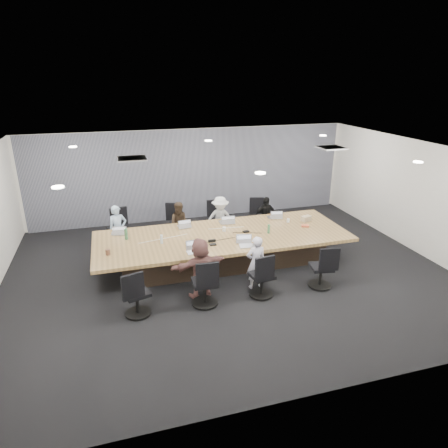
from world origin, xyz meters
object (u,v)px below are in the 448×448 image
object	(u,v)px
chair_6	(262,279)
bottle_clear	(162,239)
chair_4	(137,297)
snack_packet	(305,226)
mug_brown	(108,252)
person_3	(265,217)
person_0	(118,229)
laptop_2	(226,222)
laptop_5	(194,252)
person_1	(180,224)
chair_0	(118,232)
canvas_bag	(306,218)
person_6	(256,263)
laptop_0	(119,233)
bottle_green_left	(126,234)
person_2	(220,219)
chair_5	(205,286)
chair_1	(178,226)
bottle_green_right	(269,229)
laptop_6	(247,246)
chair_2	(217,222)
person_5	(200,268)
conference_table	(223,248)
chair_7	(321,270)
chair_3	(261,219)
laptop_1	(184,226)
stapler	(212,241)
laptop_3	(273,217)

from	to	relation	value
chair_6	bottle_clear	size ratio (longest dim) A/B	3.82
chair_4	snack_packet	distance (m)	4.64
mug_brown	snack_packet	bearing A→B (deg)	4.07
person_3	mug_brown	size ratio (longest dim) A/B	9.62
chair_6	snack_packet	world-z (taller)	snack_packet
person_0	laptop_2	xyz separation A→B (m)	(2.70, -0.55, 0.12)
laptop_5	bottle_clear	bearing A→B (deg)	128.31
person_1	mug_brown	world-z (taller)	person_1
laptop_2	bottle_clear	xyz separation A→B (m)	(-1.79, -0.91, 0.09)
chair_0	person_0	distance (m)	0.40
laptop_2	canvas_bag	world-z (taller)	canvas_bag
person_6	canvas_bag	distance (m)	2.61
chair_0	person_0	xyz separation A→B (m)	(0.00, -0.35, 0.20)
laptop_0	bottle_green_left	size ratio (longest dim) A/B	1.26
laptop_5	mug_brown	size ratio (longest dim) A/B	2.70
person_3	laptop_5	world-z (taller)	person_3
laptop_2	mug_brown	bearing A→B (deg)	25.66
person_2	person_6	distance (m)	2.70
chair_5	chair_1	bearing A→B (deg)	91.16
bottle_green_right	chair_5	bearing A→B (deg)	-142.65
laptop_6	bottle_green_right	size ratio (longest dim) A/B	1.60
chair_2	laptop_2	distance (m)	0.96
person_5	laptop_6	size ratio (longest dim) A/B	3.63
conference_table	person_2	size ratio (longest dim) A/B	4.75
person_6	person_2	bearing A→B (deg)	-91.30
person_6	laptop_6	size ratio (longest dim) A/B	3.36
person_2	laptop_0	bearing A→B (deg)	-161.10
chair_7	laptop_0	bearing A→B (deg)	158.24
person_5	snack_packet	distance (m)	3.27
snack_packet	laptop_0	bearing A→B (deg)	169.27
conference_table	chair_2	size ratio (longest dim) A/B	7.22
chair_3	snack_packet	distance (m)	1.87
laptop_1	bottle_green_left	distance (m)	1.51
chair_3	chair_5	distance (m)	4.22
laptop_1	canvas_bag	world-z (taller)	canvas_bag
conference_table	mug_brown	bearing A→B (deg)	-171.47
chair_2	person_5	distance (m)	3.28
chair_3	stapler	xyz separation A→B (m)	(-2.00, -2.06, 0.39)
chair_1	laptop_5	xyz separation A→B (m)	(-0.08, -2.50, 0.32)
person_0	conference_table	bearing A→B (deg)	-43.72
laptop_0	person_3	bearing A→B (deg)	-164.19
chair_5	laptop_6	size ratio (longest dim) A/B	2.34
chair_0	laptop_1	bearing A→B (deg)	136.20
person_1	bottle_green_right	xyz separation A→B (m)	(1.87, -1.56, 0.25)
chair_3	person_2	bearing A→B (deg)	30.80
mug_brown	stapler	xyz separation A→B (m)	(2.29, 0.04, -0.03)
laptop_3	laptop_1	bearing A→B (deg)	10.00
chair_6	person_6	bearing A→B (deg)	82.10
chair_7	laptop_0	size ratio (longest dim) A/B	2.37
laptop_2	laptop_6	distance (m)	1.60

